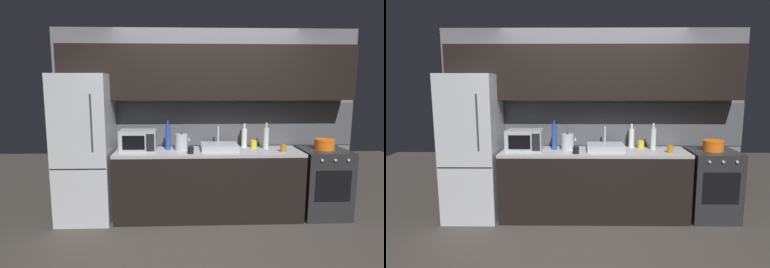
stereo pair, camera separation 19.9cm
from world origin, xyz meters
TOP-DOWN VIEW (x-y plane):
  - ground_plane at (0.00, 0.00)m, footprint 10.00×10.00m
  - back_wall at (0.00, 1.20)m, footprint 4.14×0.44m
  - counter_run at (0.00, 0.90)m, footprint 2.40×0.60m
  - refrigerator at (-1.58, 0.90)m, footprint 0.68×0.69m
  - oven_range at (1.54, 0.90)m, footprint 0.60×0.62m
  - microwave at (-0.90, 0.92)m, footprint 0.46×0.35m
  - sink_basin at (0.15, 0.93)m, footprint 0.48×0.38m
  - kettle at (-0.35, 0.94)m, footprint 0.20×0.16m
  - wine_bottle_blue at (-0.52, 0.97)m, footprint 0.07×0.07m
  - wine_bottle_clear at (0.78, 0.99)m, footprint 0.07×0.07m
  - wine_bottle_white at (0.51, 1.12)m, footprint 0.08×0.08m
  - mug_amber at (0.95, 0.78)m, footprint 0.07×0.07m
  - mug_dark at (-0.23, 0.71)m, footprint 0.08×0.08m
  - mug_yellow at (0.63, 1.05)m, footprint 0.09×0.09m
  - cooking_pot at (1.54, 0.90)m, footprint 0.26×0.26m

SIDE VIEW (x-z plane):
  - ground_plane at x=0.00m, z-range 0.00..0.00m
  - counter_run at x=0.00m, z-range 0.00..0.90m
  - oven_range at x=1.54m, z-range 0.00..0.90m
  - refrigerator at x=-1.58m, z-range 0.00..1.88m
  - sink_basin at x=0.15m, z-range 0.79..1.09m
  - mug_dark at x=-0.23m, z-range 0.90..0.99m
  - mug_amber at x=0.95m, z-range 0.90..0.99m
  - mug_yellow at x=0.63m, z-range 0.90..1.00m
  - cooking_pot at x=1.54m, z-range 0.90..1.04m
  - kettle at x=-0.35m, z-range 0.89..1.12m
  - wine_bottle_white at x=0.51m, z-range 0.87..1.20m
  - microwave at x=-0.90m, z-range 0.90..1.17m
  - wine_bottle_clear at x=0.78m, z-range 0.87..1.22m
  - wine_bottle_blue at x=-0.52m, z-range 0.87..1.26m
  - back_wall at x=0.00m, z-range 0.30..2.80m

